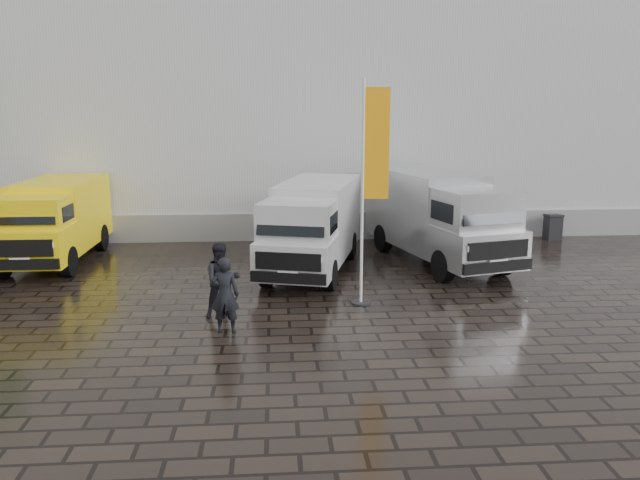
{
  "coord_description": "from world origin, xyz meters",
  "views": [
    {
      "loc": [
        -2.17,
        -14.56,
        4.83
      ],
      "look_at": [
        -0.93,
        2.2,
        1.22
      ],
      "focal_mm": 35.0,
      "sensor_mm": 36.0,
      "label": 1
    }
  ],
  "objects_px": {
    "van_silver": "(438,218)",
    "flagpole": "(370,180)",
    "person_tent": "(222,280)",
    "person_front": "(225,295)",
    "wheelie_bin": "(553,227)",
    "van_yellow": "(54,223)",
    "van_white": "(313,228)"
  },
  "relations": [
    {
      "from": "van_silver",
      "to": "person_tent",
      "type": "relative_size",
      "value": 3.69
    },
    {
      "from": "van_silver",
      "to": "wheelie_bin",
      "type": "relative_size",
      "value": 6.94
    },
    {
      "from": "van_silver",
      "to": "flagpole",
      "type": "height_order",
      "value": "flagpole"
    },
    {
      "from": "van_yellow",
      "to": "person_tent",
      "type": "bearing_deg",
      "value": -44.48
    },
    {
      "from": "wheelie_bin",
      "to": "van_silver",
      "type": "bearing_deg",
      "value": -151.16
    },
    {
      "from": "van_yellow",
      "to": "flagpole",
      "type": "xyz_separation_m",
      "value": [
        9.19,
        -4.89,
        1.84
      ]
    },
    {
      "from": "van_yellow",
      "to": "van_white",
      "type": "xyz_separation_m",
      "value": [
        8.0,
        -1.62,
        0.04
      ]
    },
    {
      "from": "van_white",
      "to": "person_front",
      "type": "xyz_separation_m",
      "value": [
        -2.21,
        -5.08,
        -0.46
      ]
    },
    {
      "from": "flagpole",
      "to": "person_tent",
      "type": "relative_size",
      "value": 3.13
    },
    {
      "from": "flagpole",
      "to": "van_yellow",
      "type": "bearing_deg",
      "value": 151.99
    },
    {
      "from": "van_silver",
      "to": "wheelie_bin",
      "type": "bearing_deg",
      "value": 15.78
    },
    {
      "from": "van_yellow",
      "to": "flagpole",
      "type": "bearing_deg",
      "value": -27.58
    },
    {
      "from": "van_white",
      "to": "person_tent",
      "type": "height_order",
      "value": "van_white"
    },
    {
      "from": "van_yellow",
      "to": "person_front",
      "type": "distance_m",
      "value": 8.86
    },
    {
      "from": "van_silver",
      "to": "flagpole",
      "type": "relative_size",
      "value": 1.18
    },
    {
      "from": "van_yellow",
      "to": "wheelie_bin",
      "type": "bearing_deg",
      "value": 7.81
    },
    {
      "from": "van_silver",
      "to": "person_front",
      "type": "bearing_deg",
      "value": -151.27
    },
    {
      "from": "wheelie_bin",
      "to": "person_tent",
      "type": "bearing_deg",
      "value": -147.39
    },
    {
      "from": "van_white",
      "to": "wheelie_bin",
      "type": "bearing_deg",
      "value": 38.11
    },
    {
      "from": "person_tent",
      "to": "flagpole",
      "type": "bearing_deg",
      "value": -7.02
    },
    {
      "from": "van_white",
      "to": "van_silver",
      "type": "height_order",
      "value": "van_silver"
    },
    {
      "from": "van_silver",
      "to": "person_front",
      "type": "distance_m",
      "value": 8.54
    },
    {
      "from": "person_tent",
      "to": "wheelie_bin",
      "type": "bearing_deg",
      "value": 15.52
    },
    {
      "from": "van_silver",
      "to": "wheelie_bin",
      "type": "xyz_separation_m",
      "value": [
        5.18,
        3.05,
        -0.94
      ]
    },
    {
      "from": "wheelie_bin",
      "to": "van_yellow",
      "type": "bearing_deg",
      "value": -174.31
    },
    {
      "from": "van_yellow",
      "to": "flagpole",
      "type": "height_order",
      "value": "flagpole"
    },
    {
      "from": "van_white",
      "to": "van_yellow",
      "type": "bearing_deg",
      "value": -176.11
    },
    {
      "from": "van_white",
      "to": "person_front",
      "type": "height_order",
      "value": "van_white"
    },
    {
      "from": "van_yellow",
      "to": "person_tent",
      "type": "xyz_separation_m",
      "value": [
        5.64,
        -5.62,
        -0.39
      ]
    },
    {
      "from": "person_front",
      "to": "person_tent",
      "type": "bearing_deg",
      "value": -80.15
    },
    {
      "from": "van_yellow",
      "to": "van_silver",
      "type": "xyz_separation_m",
      "value": [
        11.97,
        -0.83,
        0.14
      ]
    },
    {
      "from": "wheelie_bin",
      "to": "person_tent",
      "type": "distance_m",
      "value": 13.93
    }
  ]
}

